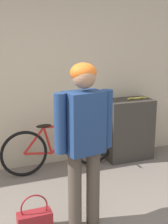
{
  "coord_description": "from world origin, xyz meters",
  "views": [
    {
      "loc": [
        -0.77,
        -1.85,
        1.92
      ],
      "look_at": [
        0.25,
        0.8,
        1.2
      ],
      "focal_mm": 50.0,
      "sensor_mm": 36.0,
      "label": 1
    }
  ],
  "objects_px": {
    "bicycle": "(60,147)",
    "banana": "(136,98)",
    "person": "(84,132)",
    "handbag": "(35,220)"
  },
  "relations": [
    {
      "from": "person",
      "to": "banana",
      "type": "height_order",
      "value": "person"
    },
    {
      "from": "banana",
      "to": "handbag",
      "type": "distance_m",
      "value": 2.49
    },
    {
      "from": "person",
      "to": "bicycle",
      "type": "height_order",
      "value": "person"
    },
    {
      "from": "banana",
      "to": "handbag",
      "type": "height_order",
      "value": "banana"
    },
    {
      "from": "bicycle",
      "to": "banana",
      "type": "distance_m",
      "value": 1.39
    },
    {
      "from": "bicycle",
      "to": "banana",
      "type": "xyz_separation_m",
      "value": [
        1.26,
        0.07,
        0.6
      ]
    },
    {
      "from": "person",
      "to": "handbag",
      "type": "bearing_deg",
      "value": 160.93
    },
    {
      "from": "banana",
      "to": "bicycle",
      "type": "bearing_deg",
      "value": -176.85
    },
    {
      "from": "person",
      "to": "handbag",
      "type": "relative_size",
      "value": 4.2
    },
    {
      "from": "person",
      "to": "bicycle",
      "type": "bearing_deg",
      "value": 74.0
    }
  ]
}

